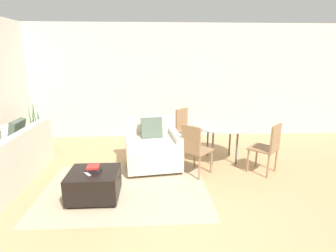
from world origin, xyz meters
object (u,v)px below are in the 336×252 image
at_px(dining_chair_near_left, 194,147).
at_px(book_stack, 93,168).
at_px(dining_table, 223,128).
at_px(dining_chair_far_left, 185,127).
at_px(tv_remote_primary, 87,174).
at_px(dining_chair_near_right, 269,145).
at_px(ottoman, 94,184).
at_px(potted_plant, 37,139).
at_px(couch, 3,165).
at_px(armchair, 153,148).

bearing_deg(dining_chair_near_left, book_stack, -157.22).
xyz_separation_m(dining_table, dining_chair_near_left, (-0.64, -0.64, -0.13)).
height_order(dining_table, dining_chair_far_left, dining_chair_far_left).
height_order(tv_remote_primary, dining_chair_near_right, dining_chair_near_right).
bearing_deg(dining_table, dining_chair_far_left, 135.00).
relative_size(ottoman, potted_plant, 0.62).
bearing_deg(couch, dining_table, 11.02).
relative_size(couch, tv_remote_primary, 12.93).
distance_m(couch, dining_chair_near_right, 4.41).
relative_size(book_stack, tv_remote_primary, 1.56).
bearing_deg(dining_chair_near_left, dining_chair_near_right, 0.00).
distance_m(ottoman, dining_table, 2.59).
relative_size(couch, book_stack, 8.27).
height_order(ottoman, book_stack, book_stack).
relative_size(book_stack, potted_plant, 0.22).
distance_m(armchair, dining_chair_far_left, 1.15).
distance_m(couch, dining_chair_far_left, 3.41).
height_order(ottoman, dining_chair_near_left, dining_chair_near_left).
xyz_separation_m(dining_chair_near_left, dining_chair_near_right, (1.29, 0.00, 0.00)).
bearing_deg(ottoman, dining_chair_near_left, 23.71).
distance_m(ottoman, dining_chair_far_left, 2.52).
xyz_separation_m(dining_table, dining_chair_near_right, (0.64, -0.64, -0.13)).
height_order(armchair, dining_chair_far_left, armchair).
xyz_separation_m(tv_remote_primary, potted_plant, (-1.60, 2.17, -0.17)).
distance_m(dining_chair_near_left, dining_chair_near_right, 1.29).
relative_size(couch, dining_chair_near_right, 2.28).
bearing_deg(potted_plant, couch, -86.36).
relative_size(tv_remote_primary, dining_chair_far_left, 0.18).
height_order(potted_plant, dining_table, potted_plant).
bearing_deg(book_stack, dining_chair_far_left, 51.30).
relative_size(book_stack, dining_chair_near_left, 0.28).
height_order(potted_plant, dining_chair_near_right, potted_plant).
bearing_deg(dining_chair_near_left, tv_remote_primary, -155.23).
bearing_deg(ottoman, dining_table, 31.13).
bearing_deg(ottoman, book_stack, 102.96).
bearing_deg(potted_plant, dining_chair_near_left, -23.87).
relative_size(couch, dining_chair_near_left, 2.28).
relative_size(tv_remote_primary, dining_chair_near_right, 0.18).
bearing_deg(dining_chair_near_left, armchair, 151.29).
bearing_deg(book_stack, potted_plant, 128.67).
relative_size(ottoman, tv_remote_primary, 4.43).
xyz_separation_m(book_stack, dining_chair_near_left, (1.55, 0.65, 0.07)).
bearing_deg(dining_chair_near_right, dining_chair_far_left, 135.00).
xyz_separation_m(armchair, tv_remote_primary, (-0.91, -1.13, 0.05)).
relative_size(ottoman, dining_table, 0.59).
xyz_separation_m(potted_plant, dining_chair_near_left, (3.21, -1.42, 0.27)).
bearing_deg(dining_chair_far_left, book_stack, -128.70).
height_order(book_stack, potted_plant, potted_plant).
height_order(book_stack, dining_chair_near_right, dining_chair_near_right).
xyz_separation_m(armchair, dining_table, (1.35, 0.26, 0.29)).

